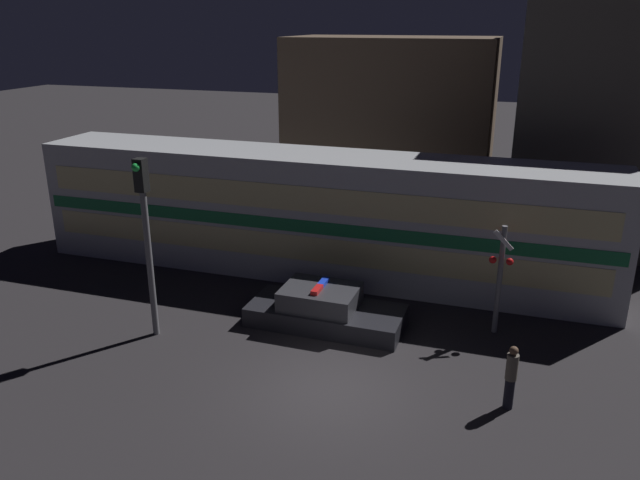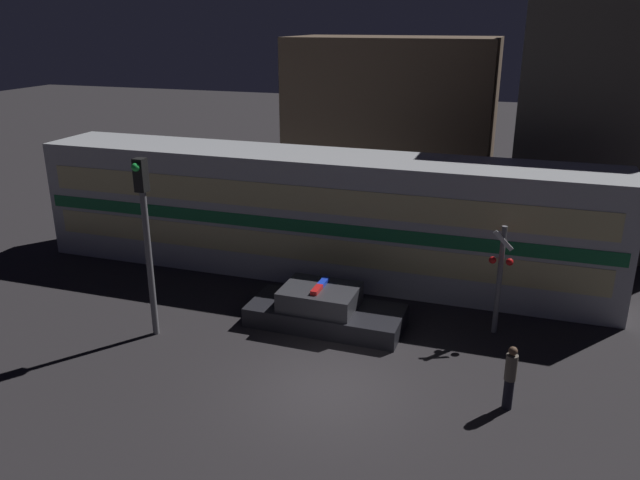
{
  "view_description": "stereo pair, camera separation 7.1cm",
  "coord_description": "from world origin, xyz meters",
  "px_view_note": "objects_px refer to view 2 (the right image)",
  "views": [
    {
      "loc": [
        3.9,
        -12.6,
        8.59
      ],
      "look_at": [
        -1.97,
        5.25,
        1.92
      ],
      "focal_mm": 35.0,
      "sensor_mm": 36.0,
      "label": 1
    },
    {
      "loc": [
        3.97,
        -12.58,
        8.59
      ],
      "look_at": [
        -1.97,
        5.25,
        1.92
      ],
      "focal_mm": 35.0,
      "sensor_mm": 36.0,
      "label": 2
    }
  ],
  "objects_px": {
    "train": "(315,214)",
    "traffic_light_corner": "(146,229)",
    "police_car": "(324,310)",
    "pedestrian": "(510,377)",
    "crossing_signal_near": "(500,276)"
  },
  "relations": [
    {
      "from": "police_car",
      "to": "pedestrian",
      "type": "relative_size",
      "value": 2.85
    },
    {
      "from": "crossing_signal_near",
      "to": "train",
      "type": "bearing_deg",
      "value": 156.32
    },
    {
      "from": "train",
      "to": "traffic_light_corner",
      "type": "relative_size",
      "value": 3.93
    },
    {
      "from": "police_car",
      "to": "crossing_signal_near",
      "type": "bearing_deg",
      "value": 13.2
    },
    {
      "from": "crossing_signal_near",
      "to": "traffic_light_corner",
      "type": "relative_size",
      "value": 0.63
    },
    {
      "from": "train",
      "to": "crossing_signal_near",
      "type": "xyz_separation_m",
      "value": [
        6.46,
        -2.83,
        -0.36
      ]
    },
    {
      "from": "train",
      "to": "pedestrian",
      "type": "relative_size",
      "value": 12.52
    },
    {
      "from": "train",
      "to": "traffic_light_corner",
      "type": "bearing_deg",
      "value": -115.17
    },
    {
      "from": "pedestrian",
      "to": "crossing_signal_near",
      "type": "bearing_deg",
      "value": 98.03
    },
    {
      "from": "police_car",
      "to": "crossing_signal_near",
      "type": "height_order",
      "value": "crossing_signal_near"
    },
    {
      "from": "train",
      "to": "traffic_light_corner",
      "type": "height_order",
      "value": "traffic_light_corner"
    },
    {
      "from": "train",
      "to": "police_car",
      "type": "distance_m",
      "value": 4.54
    },
    {
      "from": "police_car",
      "to": "train",
      "type": "bearing_deg",
      "value": 113.22
    },
    {
      "from": "train",
      "to": "crossing_signal_near",
      "type": "height_order",
      "value": "train"
    },
    {
      "from": "pedestrian",
      "to": "crossing_signal_near",
      "type": "xyz_separation_m",
      "value": [
        -0.53,
        3.76,
        0.95
      ]
    }
  ]
}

